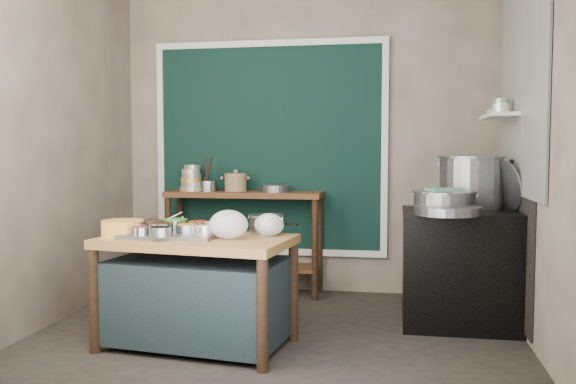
% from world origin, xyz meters
% --- Properties ---
extents(floor, '(3.50, 3.00, 0.02)m').
position_xyz_m(floor, '(0.00, 0.00, -0.01)').
color(floor, '#2C2722').
rests_on(floor, ground).
extents(back_wall, '(3.50, 0.02, 2.80)m').
position_xyz_m(back_wall, '(0.00, 1.51, 1.40)').
color(back_wall, gray).
rests_on(back_wall, floor).
extents(left_wall, '(0.02, 3.00, 2.80)m').
position_xyz_m(left_wall, '(-1.76, 0.00, 1.40)').
color(left_wall, gray).
rests_on(left_wall, floor).
extents(right_wall, '(0.02, 3.00, 2.80)m').
position_xyz_m(right_wall, '(1.76, 0.00, 1.40)').
color(right_wall, gray).
rests_on(right_wall, floor).
extents(curtain_panel, '(2.10, 0.02, 1.90)m').
position_xyz_m(curtain_panel, '(-0.35, 1.47, 1.35)').
color(curtain_panel, black).
rests_on(curtain_panel, back_wall).
extents(curtain_frame, '(2.22, 0.03, 2.02)m').
position_xyz_m(curtain_frame, '(-0.35, 1.46, 1.35)').
color(curtain_frame, beige).
rests_on(curtain_frame, back_wall).
extents(tile_panel, '(0.02, 1.70, 1.70)m').
position_xyz_m(tile_panel, '(1.74, 0.55, 1.85)').
color(tile_panel, '#B2B2AA').
rests_on(tile_panel, right_wall).
extents(soot_patch, '(0.01, 1.30, 1.30)m').
position_xyz_m(soot_patch, '(1.74, 0.65, 0.70)').
color(soot_patch, black).
rests_on(soot_patch, right_wall).
extents(wall_shelf, '(0.22, 0.70, 0.03)m').
position_xyz_m(wall_shelf, '(1.63, 0.85, 1.60)').
color(wall_shelf, beige).
rests_on(wall_shelf, right_wall).
extents(prep_table, '(1.33, 0.87, 0.75)m').
position_xyz_m(prep_table, '(-0.48, -0.30, 0.38)').
color(prep_table, '#986137').
rests_on(prep_table, floor).
extents(back_counter, '(1.45, 0.40, 0.95)m').
position_xyz_m(back_counter, '(-0.55, 1.28, 0.47)').
color(back_counter, '#563218').
rests_on(back_counter, floor).
extents(stove_block, '(0.90, 0.68, 0.85)m').
position_xyz_m(stove_block, '(1.35, 0.55, 0.42)').
color(stove_block, black).
rests_on(stove_block, floor).
extents(stove_top, '(0.92, 0.69, 0.03)m').
position_xyz_m(stove_top, '(1.35, 0.55, 0.86)').
color(stove_top, black).
rests_on(stove_top, stove_block).
extents(condiment_tray, '(0.64, 0.46, 0.03)m').
position_xyz_m(condiment_tray, '(-0.65, -0.30, 0.76)').
color(condiment_tray, gray).
rests_on(condiment_tray, prep_table).
extents(condiment_bowls, '(0.63, 0.50, 0.07)m').
position_xyz_m(condiment_bowls, '(-0.68, -0.28, 0.81)').
color(condiment_bowls, gray).
rests_on(condiment_bowls, condiment_tray).
extents(yellow_basin, '(0.32, 0.32, 0.11)m').
position_xyz_m(yellow_basin, '(-0.98, -0.35, 0.80)').
color(yellow_basin, '#E48F45').
rests_on(yellow_basin, prep_table).
extents(saucepan, '(0.32, 0.32, 0.14)m').
position_xyz_m(saucepan, '(-0.05, -0.07, 0.82)').
color(saucepan, gray).
rests_on(saucepan, prep_table).
extents(plastic_bag_a, '(0.28, 0.24, 0.19)m').
position_xyz_m(plastic_bag_a, '(-0.24, -0.36, 0.85)').
color(plastic_bag_a, white).
rests_on(plastic_bag_a, prep_table).
extents(plastic_bag_b, '(0.25, 0.23, 0.15)m').
position_xyz_m(plastic_bag_b, '(-0.01, -0.16, 0.83)').
color(plastic_bag_b, white).
rests_on(plastic_bag_b, prep_table).
extents(bowl_stack, '(0.22, 0.22, 0.25)m').
position_xyz_m(bowl_stack, '(-1.05, 1.27, 1.06)').
color(bowl_stack, tan).
rests_on(bowl_stack, back_counter).
extents(utensil_cup, '(0.21, 0.21, 0.10)m').
position_xyz_m(utensil_cup, '(-0.89, 1.24, 1.00)').
color(utensil_cup, gray).
rests_on(utensil_cup, back_counter).
extents(ceramic_crock, '(0.25, 0.25, 0.15)m').
position_xyz_m(ceramic_crock, '(-0.63, 1.29, 1.02)').
color(ceramic_crock, olive).
rests_on(ceramic_crock, back_counter).
extents(wide_bowl, '(0.30, 0.30, 0.06)m').
position_xyz_m(wide_bowl, '(-0.25, 1.27, 0.98)').
color(wide_bowl, gray).
rests_on(wide_bowl, back_counter).
extents(stock_pot, '(0.57, 0.57, 0.41)m').
position_xyz_m(stock_pot, '(1.42, 0.75, 1.08)').
color(stock_pot, gray).
rests_on(stock_pot, stove_top).
extents(pot_lid, '(0.21, 0.40, 0.38)m').
position_xyz_m(pot_lid, '(1.66, 0.58, 1.07)').
color(pot_lid, gray).
rests_on(pot_lid, stove_top).
extents(steamer, '(0.62, 0.62, 0.15)m').
position_xyz_m(steamer, '(1.19, 0.40, 0.96)').
color(steamer, gray).
rests_on(steamer, stove_top).
extents(green_cloth, '(0.28, 0.25, 0.02)m').
position_xyz_m(green_cloth, '(1.19, 0.40, 1.04)').
color(green_cloth, '#4F9176').
rests_on(green_cloth, steamer).
extents(shallow_pan, '(0.52, 0.52, 0.06)m').
position_xyz_m(shallow_pan, '(1.20, 0.19, 0.91)').
color(shallow_pan, gray).
rests_on(shallow_pan, stove_top).
extents(shelf_bowl_stack, '(0.14, 0.14, 0.11)m').
position_xyz_m(shelf_bowl_stack, '(1.63, 0.77, 1.67)').
color(shelf_bowl_stack, silver).
rests_on(shelf_bowl_stack, wall_shelf).
extents(shelf_bowl_green, '(0.17, 0.17, 0.05)m').
position_xyz_m(shelf_bowl_green, '(1.63, 1.06, 1.64)').
color(shelf_bowl_green, gray).
rests_on(shelf_bowl_green, wall_shelf).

